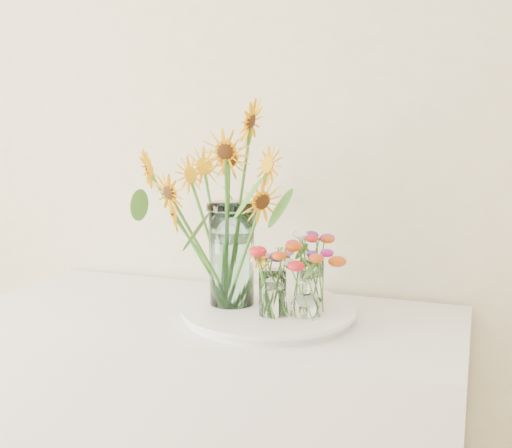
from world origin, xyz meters
name	(u,v)px	position (x,y,z in m)	size (l,w,h in m)	color
tray	(268,314)	(0.03, 1.93, 0.91)	(0.46, 0.46, 0.03)	white
mason_jar	(232,254)	(-0.08, 1.93, 1.07)	(0.13, 0.13, 0.29)	#A1D5CE
sunflower_bouquet	(231,206)	(-0.08, 1.93, 1.21)	(0.73, 0.73, 0.57)	#FAA905
small_vase_a	(272,294)	(0.07, 1.87, 0.99)	(0.07, 0.07, 0.13)	white
wildflower_posy_a	(273,277)	(0.07, 1.87, 1.03)	(0.18, 0.18, 0.22)	#C84711
small_vase_b	(305,297)	(0.15, 1.89, 0.98)	(0.08, 0.08, 0.11)	white
wildflower_posy_b	(306,281)	(0.15, 1.89, 1.03)	(0.22, 0.22, 0.20)	#C84711
small_vase_c	(311,281)	(0.13, 2.04, 0.99)	(0.07, 0.07, 0.12)	white
wildflower_posy_c	(312,266)	(0.13, 2.04, 1.03)	(0.17, 0.17, 0.21)	#C84711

